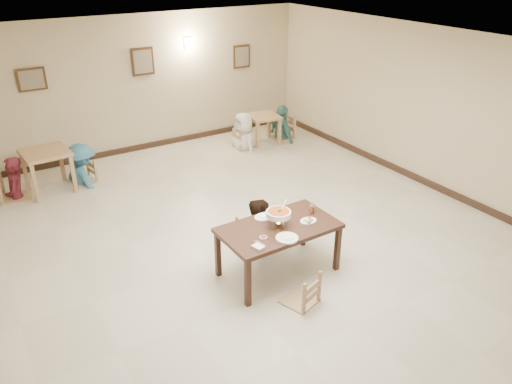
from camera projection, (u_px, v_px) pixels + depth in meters
floor at (260, 244)px, 7.91m from camera, size 10.00×10.00×0.00m
ceiling at (261, 52)px, 6.59m from camera, size 10.00×10.00×0.00m
wall_back at (140, 85)px, 11.06m from camera, size 10.00×0.00×10.00m
wall_right at (445, 113)px, 9.15m from camera, size 0.00×10.00×10.00m
baseboard_back at (147, 146)px, 11.67m from camera, size 8.00×0.06×0.12m
baseboard_right at (431, 184)px, 9.77m from camera, size 0.06×10.00×0.12m
picture_a at (32, 80)px, 9.80m from camera, size 0.55×0.04×0.45m
picture_b at (143, 62)px, 10.85m from camera, size 0.50×0.04×0.60m
picture_c at (242, 57)px, 12.10m from camera, size 0.45×0.04×0.55m
wall_sconce at (188, 43)px, 11.24m from camera, size 0.16×0.05×0.22m
main_table at (279, 231)px, 6.94m from camera, size 1.65×0.94×0.77m
chair_far at (252, 221)px, 7.67m from camera, size 0.42×0.42×0.90m
chair_near at (300, 274)px, 6.45m from camera, size 0.42×0.42×0.88m
main_diner at (257, 201)px, 7.49m from camera, size 0.84×0.68×1.62m
curry_warmer at (279, 214)px, 6.85m from camera, size 0.39×0.34×0.31m
rice_plate_far at (264, 217)px, 7.12m from camera, size 0.30×0.30×0.07m
rice_plate_near at (287, 238)px, 6.60m from camera, size 0.30×0.30×0.07m
fried_plate at (308, 221)px, 7.01m from camera, size 0.25×0.25×0.05m
chili_dish at (263, 237)px, 6.62m from camera, size 0.10×0.10×0.02m
napkin_cutlery at (258, 247)px, 6.41m from camera, size 0.17×0.24×0.03m
drink_glass at (312, 209)px, 7.22m from camera, size 0.07×0.07×0.14m
bg_table_left at (46, 158)px, 9.36m from camera, size 0.88×0.88×0.82m
bg_table_right at (263, 121)px, 11.78m from camera, size 0.77×0.77×0.69m
bg_chair_ll at (12, 171)px, 9.14m from camera, size 0.51×0.51×1.09m
bg_chair_lr at (81, 161)px, 9.81m from camera, size 0.42×0.42×0.91m
bg_chair_rl at (244, 130)px, 11.54m from camera, size 0.41×0.41×0.86m
bg_chair_rr at (282, 117)px, 12.08m from camera, size 0.51×0.51×1.09m
bg_diner_a at (8, 158)px, 9.02m from camera, size 0.51×0.66×1.63m
bg_diner_b at (78, 145)px, 9.65m from camera, size 0.89×1.18×1.61m
bg_diner_c at (243, 113)px, 11.36m from camera, size 0.54×0.83×1.68m
bg_diner_d at (282, 105)px, 11.95m from camera, size 0.46×1.00×1.66m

